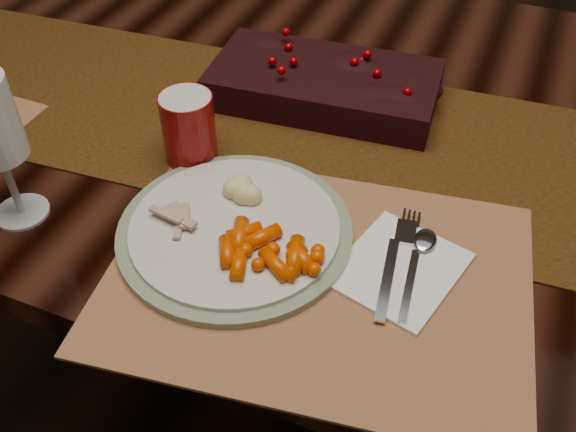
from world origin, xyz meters
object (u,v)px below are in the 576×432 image
at_px(placemat_main, 318,276).
at_px(dinner_plate, 235,230).
at_px(mashed_potatoes, 244,182).
at_px(red_cup, 189,128).
at_px(napkin, 399,268).
at_px(baby_carrots, 261,260).
at_px(turkey_shreds, 177,216).
at_px(centerpiece, 324,80).
at_px(dining_table, 333,271).

distance_m(placemat_main, dinner_plate, 0.12).
xyz_separation_m(mashed_potatoes, red_cup, (-0.11, 0.06, 0.01)).
bearing_deg(napkin, baby_carrots, -140.87).
bearing_deg(turkey_shreds, placemat_main, -1.71).
relative_size(mashed_potatoes, turkey_shreds, 1.24).
bearing_deg(baby_carrots, placemat_main, 20.63).
xyz_separation_m(centerpiece, baby_carrots, (0.06, -0.38, -0.01)).
bearing_deg(dining_table, turkey_shreds, -108.76).
relative_size(dining_table, red_cup, 17.69).
height_order(placemat_main, dinner_plate, dinner_plate).
bearing_deg(turkey_shreds, red_cup, 111.79).
distance_m(centerpiece, placemat_main, 0.38).
bearing_deg(baby_carrots, red_cup, 137.91).
bearing_deg(baby_carrots, dining_table, 92.66).
height_order(dinner_plate, mashed_potatoes, mashed_potatoes).
xyz_separation_m(dinner_plate, baby_carrots, (0.06, -0.05, 0.02)).
bearing_deg(placemat_main, mashed_potatoes, 140.40).
relative_size(placemat_main, turkey_shreds, 7.99).
height_order(placemat_main, baby_carrots, baby_carrots).
distance_m(dinner_plate, turkey_shreds, 0.07).
relative_size(turkey_shreds, napkin, 0.42).
distance_m(centerpiece, turkey_shreds, 0.36).
bearing_deg(centerpiece, turkey_shreds, -100.86).
bearing_deg(turkey_shreds, baby_carrots, -12.97).
bearing_deg(red_cup, centerpiece, 60.56).
bearing_deg(dining_table, mashed_potatoes, -102.03).
distance_m(centerpiece, dinner_plate, 0.33).
xyz_separation_m(dining_table, baby_carrots, (0.02, -0.36, 0.40)).
relative_size(placemat_main, red_cup, 4.85).
height_order(mashed_potatoes, turkey_shreds, mashed_potatoes).
height_order(dining_table, centerpiece, centerpiece).
bearing_deg(red_cup, turkey_shreds, -68.21).
xyz_separation_m(placemat_main, mashed_potatoes, (-0.13, 0.08, 0.04)).
relative_size(dinner_plate, turkey_shreds, 4.80).
relative_size(baby_carrots, mashed_potatoes, 1.31).
height_order(centerpiece, red_cup, red_cup).
distance_m(baby_carrots, turkey_shreds, 0.13).
height_order(centerpiece, mashed_potatoes, centerpiece).
height_order(dining_table, red_cup, red_cup).
height_order(turkey_shreds, napkin, turkey_shreds).
xyz_separation_m(centerpiece, dinner_plate, (0.00, -0.33, -0.03)).
relative_size(placemat_main, dinner_plate, 1.67).
relative_size(centerpiece, baby_carrots, 3.54).
xyz_separation_m(dining_table, centerpiece, (-0.04, 0.02, 0.41)).
height_order(dining_table, napkin, napkin).
height_order(dining_table, baby_carrots, baby_carrots).
bearing_deg(baby_carrots, centerpiece, 99.16).
bearing_deg(centerpiece, placemat_main, -70.70).
bearing_deg(centerpiece, mashed_potatoes, -91.94).
bearing_deg(centerpiece, napkin, -55.86).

